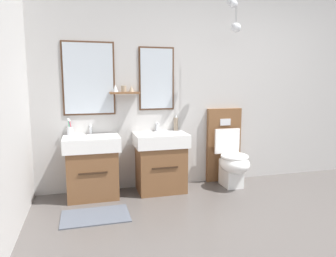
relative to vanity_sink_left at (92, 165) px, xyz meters
The scene contains 9 objects.
wall_back 2.15m from the vanity_sink_left, ahead, with size 5.42×0.64×2.71m.
bath_mat 0.70m from the vanity_sink_left, 90.00° to the right, with size 0.68×0.44×0.01m, color #474C56.
vanity_sink_left is the anchor object (origin of this frame).
tap_on_left_sink 0.45m from the vanity_sink_left, 90.00° to the left, with size 0.03×0.13×0.11m.
vanity_sink_right 0.83m from the vanity_sink_left, ahead, with size 0.64×0.48×0.73m.
tap_on_right_sink 0.94m from the vanity_sink_left, 11.72° to the left, with size 0.03×0.13×0.11m.
toilet 1.76m from the vanity_sink_left, ahead, with size 0.48×0.62×1.00m.
toothbrush_cup 0.50m from the vanity_sink_left, 146.47° to the left, with size 0.07×0.07×0.20m.
soap_dispenser 1.17m from the vanity_sink_left, ahead, with size 0.06×0.06×0.20m.
Camera 1 is at (-2.00, -1.84, 1.36)m, focal length 33.43 mm.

